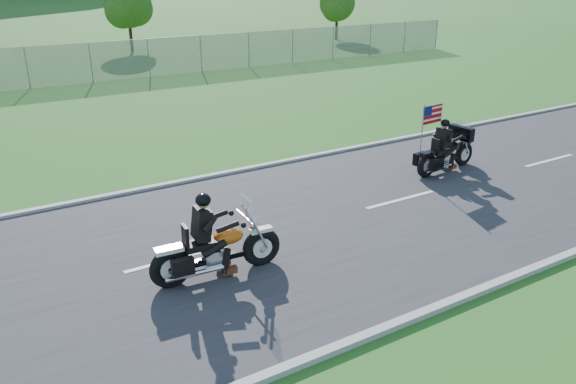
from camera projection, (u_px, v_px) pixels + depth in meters
ground at (263, 238)px, 12.43m from camera, size 420.00×420.00×0.00m
road at (263, 237)px, 12.42m from camera, size 120.00×8.00×0.04m
curb_north at (194, 180)px, 15.62m from camera, size 120.00×0.18×0.12m
curb_south at (382, 330)px, 9.19m from camera, size 120.00×0.18×0.12m
tree_fence_near at (128, 6)px, 38.04m from camera, size 3.52×3.28×4.75m
tree_fence_far at (337, 5)px, 44.21m from camera, size 3.08×2.87×4.20m
motorcycle_lead at (215, 251)px, 10.67m from camera, size 2.65×0.74×1.78m
motorcycle_follow at (446, 154)px, 16.17m from camera, size 2.39×0.83×2.00m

